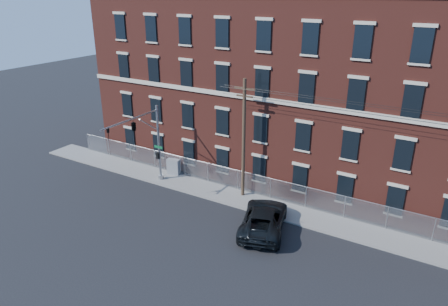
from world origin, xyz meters
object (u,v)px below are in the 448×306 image
Objects in this scene: utility_pole_near at (244,137)px; pickup_truck at (264,218)px; traffic_signal_mast at (140,132)px; utility_cabinet at (173,167)px.

utility_pole_near is 1.54× the size of pickup_truck.
traffic_signal_mast is 8.70m from utility_pole_near.
traffic_signal_mast is 12.64m from pickup_truck.
traffic_signal_mast is at bearing -156.86° from utility_pole_near.
utility_pole_near reaches higher than utility_cabinet.
utility_cabinet is at bearing 177.01° from utility_pole_near.
pickup_truck is at bearing -30.95° from utility_cabinet.
utility_pole_near reaches higher than pickup_truck.
pickup_truck is (3.81, -3.82, -4.44)m from utility_pole_near.
traffic_signal_mast is 4.77× the size of utility_cabinet.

